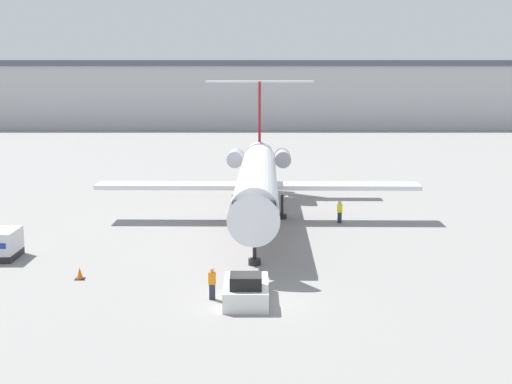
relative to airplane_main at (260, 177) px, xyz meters
name	(u,v)px	position (x,y,z in m)	size (l,w,h in m)	color
ground_plane	(255,303)	(-0.27, -20.86, -3.62)	(600.00, 600.00, 0.00)	gray
terminal_building	(257,94)	(-0.27, 99.14, 3.57)	(180.00, 16.80, 14.34)	#B2B2B7
airplane_main	(260,177)	(0.00, 0.00, 0.00)	(26.43, 32.83, 11.20)	silver
pushback_tug	(248,290)	(-0.65, -20.68, -2.98)	(2.36, 4.29, 1.74)	silver
luggage_cart	(7,244)	(-16.59, -11.76, -2.67)	(1.62, 2.88, 1.91)	#232326
worker_near_tug	(214,283)	(-2.48, -20.31, -2.69)	(0.40, 0.25, 1.78)	#232838
worker_by_wing	(342,211)	(6.63, -0.77, -2.65)	(0.40, 0.26, 1.84)	#232838
traffic_cone_left	(82,273)	(-10.54, -16.52, -3.28)	(0.54, 0.54, 0.72)	black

